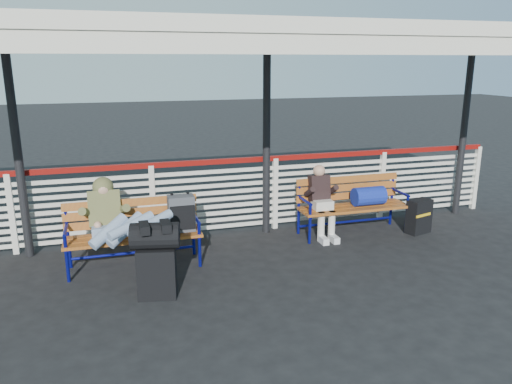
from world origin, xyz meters
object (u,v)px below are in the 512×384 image
object	(u,v)px
bench_right	(358,198)
traveler_man	(122,223)
luggage_stack	(156,257)
suitcase_side	(419,216)
bench_left	(151,222)
companion_person	(322,201)

from	to	relation	value
bench_right	traveler_man	bearing A→B (deg)	-169.08
luggage_stack	suitcase_side	distance (m)	4.48
traveler_man	bench_left	bearing A→B (deg)	41.73
luggage_stack	suitcase_side	xyz separation A→B (m)	(4.34, 1.09, -0.23)
bench_left	suitcase_side	distance (m)	4.31
bench_left	companion_person	bearing A→B (deg)	7.65
bench_left	traveler_man	world-z (taller)	traveler_man
bench_right	companion_person	xyz separation A→B (m)	(-0.65, -0.02, 0.02)
bench_right	companion_person	world-z (taller)	companion_person
luggage_stack	bench_right	world-z (taller)	luggage_stack
bench_right	luggage_stack	bearing A→B (deg)	-157.46
traveler_man	suitcase_side	distance (m)	4.72
traveler_man	companion_person	distance (m)	3.16
bench_right	suitcase_side	xyz separation A→B (m)	(0.95, -0.31, -0.30)
suitcase_side	companion_person	bearing A→B (deg)	152.67
luggage_stack	bench_right	bearing A→B (deg)	34.35
luggage_stack	traveler_man	xyz separation A→B (m)	(-0.35, 0.69, 0.24)
bench_left	suitcase_side	world-z (taller)	bench_left
suitcase_side	bench_left	bearing A→B (deg)	164.07
bench_left	bench_right	xyz separation A→B (m)	(3.35, 0.38, -0.03)
bench_right	companion_person	bearing A→B (deg)	-178.49
suitcase_side	bench_right	bearing A→B (deg)	144.81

